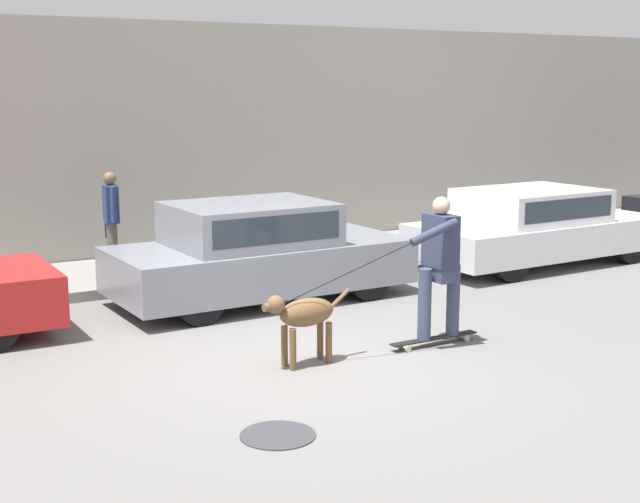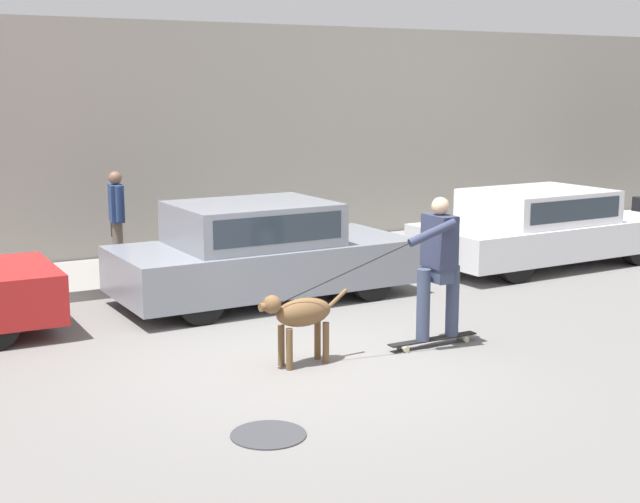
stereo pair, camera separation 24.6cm
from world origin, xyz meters
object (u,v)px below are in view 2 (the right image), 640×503
dog (301,315)px  skateboarder (438,262)px  parked_car_2 (542,228)px  parked_car_1 (260,253)px  pedestrian_with_bag (117,217)px

dog → skateboarder: size_ratio=0.42×
parked_car_2 → dog: bearing=-156.4°
parked_car_1 → skateboarder: size_ratio=1.60×
parked_car_2 → dog: (-5.85, -2.81, -0.07)m
dog → skateboarder: 1.71m
parked_car_2 → dog: parked_car_2 is taller
dog → pedestrian_with_bag: bearing=-88.3°
parked_car_1 → skateboarder: 3.03m
skateboarder → parked_car_2: bearing=-145.4°
parked_car_1 → skateboarder: bearing=-75.6°
pedestrian_with_bag → parked_car_2: bearing=-10.4°
dog → pedestrian_with_bag: 4.97m
parked_car_1 → pedestrian_with_bag: size_ratio=2.71×
parked_car_1 → parked_car_2: bearing=-1.4°
skateboarder → pedestrian_with_bag: 5.47m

